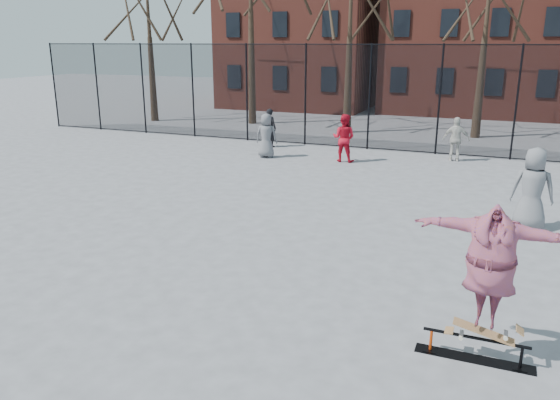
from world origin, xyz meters
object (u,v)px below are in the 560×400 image
at_px(bystander_red, 344,138).
at_px(bystander_white, 456,139).
at_px(skate_rail, 475,350).
at_px(bystander_black, 270,128).
at_px(skateboard, 483,334).
at_px(skater, 490,273).
at_px(bystander_grey, 266,136).
at_px(bystander_extra, 532,189).

height_order(bystander_red, bystander_white, bystander_red).
xyz_separation_m(skate_rail, bystander_black, (-8.56, 12.96, 0.63)).
relative_size(skateboard, bystander_white, 0.55).
distance_m(skate_rail, skater, 1.12).
bearing_deg(bystander_white, bystander_grey, 9.51).
bearing_deg(skateboard, bystander_extra, 83.43).
distance_m(skate_rail, bystander_grey, 13.53).
bearing_deg(bystander_red, skater, 115.99).
relative_size(skateboard, bystander_extra, 0.46).
relative_size(skate_rail, bystander_red, 0.92).
relative_size(skater, bystander_extra, 1.08).
bearing_deg(bystander_black, skater, 136.02).
relative_size(skate_rail, bystander_black, 1.00).
height_order(bystander_black, bystander_extra, bystander_extra).
bearing_deg(bystander_extra, bystander_grey, -26.42).
relative_size(skate_rail, bystander_extra, 0.82).
height_order(skater, bystander_extra, skater).
relative_size(skate_rail, skater, 0.76).
bearing_deg(bystander_grey, skater, 116.02).
xyz_separation_m(bystander_grey, bystander_extra, (8.62, -5.00, 0.13)).
relative_size(skater, bystander_black, 1.31).
relative_size(bystander_red, bystander_white, 1.08).
bearing_deg(bystander_black, bystander_grey, 122.10).
bearing_deg(bystander_white, bystander_extra, 100.22).
xyz_separation_m(skateboard, bystander_grey, (-7.93, 10.99, 0.41)).
bearing_deg(bystander_extra, skateboard, 87.13).
bearing_deg(skate_rail, bystander_extra, 82.65).
height_order(skate_rail, bystander_extra, bystander_extra).
bearing_deg(bystander_red, skateboard, 115.99).
distance_m(skate_rail, bystander_extra, 6.09).
xyz_separation_m(skateboard, bystander_red, (-5.15, 11.38, 0.44)).
bearing_deg(skate_rail, skater, 0.00).
distance_m(skate_rail, bystander_white, 13.05).
bearing_deg(bystander_grey, bystander_white, -172.74).
bearing_deg(bystander_extra, bystander_black, -33.04).
height_order(skate_rail, bystander_red, bystander_red).
relative_size(skateboard, bystander_grey, 0.53).
distance_m(skateboard, bystander_white, 13.05).
bearing_deg(skate_rail, bystander_red, 114.02).
distance_m(skater, bystander_red, 12.50).
bearing_deg(skateboard, bystander_black, 123.70).
xyz_separation_m(skateboard, bystander_extra, (0.69, 5.99, 0.54)).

